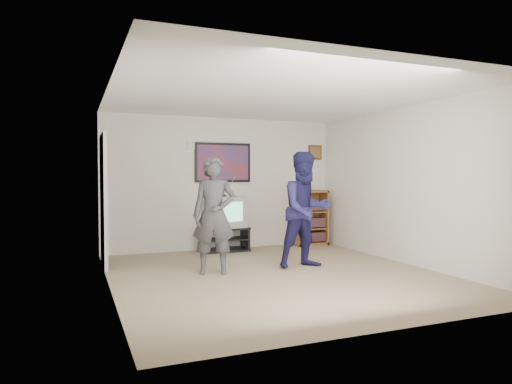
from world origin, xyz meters
TOP-DOWN VIEW (x-y plane):
  - room_shell at (0.00, 0.35)m, footprint 4.51×5.00m
  - media_stand at (-0.06, 2.23)m, footprint 0.89×0.51m
  - crt_television at (-0.05, 2.23)m, footprint 0.75×0.67m
  - bookshelf at (1.78, 2.28)m, footprint 0.67×0.38m
  - table_lamp at (1.70, 2.33)m, footprint 0.23×0.23m
  - person_tall at (-0.80, 0.42)m, footprint 0.71×0.57m
  - person_short at (0.64, 0.33)m, footprint 0.88×0.70m
  - controller_left at (-0.83, 0.60)m, footprint 0.05×0.12m
  - controller_right at (0.68, 0.52)m, footprint 0.07×0.11m
  - poster at (0.00, 2.48)m, footprint 1.10×0.03m
  - air_vent at (-0.55, 2.48)m, footprint 0.28×0.02m
  - small_picture at (2.00, 2.48)m, footprint 0.30×0.03m
  - doorway at (-2.23, 1.60)m, footprint 0.03×0.85m

SIDE VIEW (x-z plane):
  - media_stand at x=-0.06m, z-range 0.00..0.44m
  - bookshelf at x=1.78m, z-range 0.00..1.10m
  - crt_television at x=-0.05m, z-range 0.44..1.01m
  - person_tall at x=-0.80m, z-range 0.00..1.68m
  - person_short at x=0.64m, z-range 0.00..1.77m
  - controller_right at x=0.68m, z-range 0.98..1.02m
  - doorway at x=-2.23m, z-range 0.00..2.00m
  - controller_left at x=-0.83m, z-range 1.15..1.18m
  - room_shell at x=0.00m, z-range 0.00..2.50m
  - table_lamp at x=1.70m, z-range 1.10..1.46m
  - poster at x=0.00m, z-range 1.27..2.02m
  - small_picture at x=2.00m, z-range 1.73..2.03m
  - air_vent at x=-0.55m, z-range 1.88..2.02m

